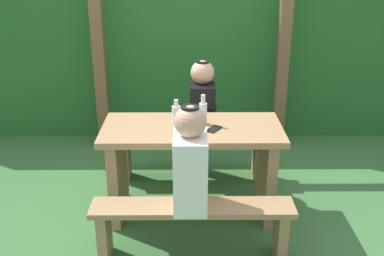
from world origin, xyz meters
The scene contains 13 objects.
ground_plane centered at (0.00, 0.00, 0.00)m, with size 12.00×12.00×0.00m, color #396C37.
hedge_backdrop centered at (0.00, 2.03, 0.98)m, with size 6.40×0.84×1.96m, color #256126.
pergola_post_left centered at (-0.95, 1.35, 1.07)m, with size 0.12×0.12×2.14m, color brown.
pergola_post_right centered at (0.95, 1.35, 1.07)m, with size 0.12×0.12×2.14m, color brown.
picnic_table centered at (0.00, 0.00, 0.52)m, with size 1.40×0.64×0.77m.
bench_near centered at (0.00, -0.59, 0.31)m, with size 1.40×0.24×0.43m.
bench_far centered at (0.00, 0.59, 0.31)m, with size 1.40×0.24×0.43m.
person_white_shirt centered at (-0.02, -0.59, 0.76)m, with size 0.25×0.35×0.72m.
person_black_coat centered at (0.10, 0.59, 0.76)m, with size 0.25×0.35×0.72m.
drinking_glass centered at (0.03, -0.05, 0.82)m, with size 0.08×0.08×0.10m, color silver.
bottle_left centered at (-0.12, -0.02, 0.86)m, with size 0.07×0.07×0.23m.
bottle_right centered at (0.09, 0.06, 0.87)m, with size 0.06×0.06×0.24m.
cell_phone centered at (0.17, -0.06, 0.77)m, with size 0.07×0.14×0.01m, color black.
Camera 1 is at (-0.02, -3.26, 2.08)m, focal length 42.40 mm.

